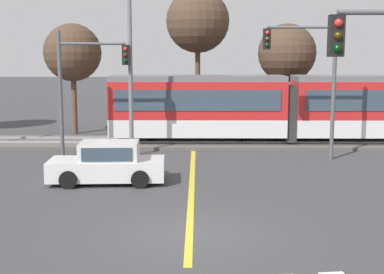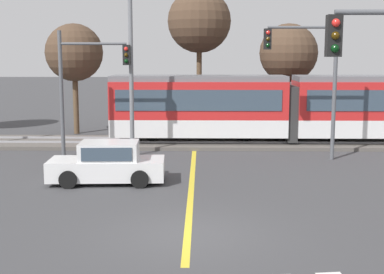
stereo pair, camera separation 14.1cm
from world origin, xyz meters
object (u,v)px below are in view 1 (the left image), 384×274
Objects in this scene: traffic_light_far_right at (311,67)px; bare_tree_west at (73,53)px; bare_tree_far_east at (287,53)px; light_rail_tram at (289,106)px; sedan_crossing at (107,164)px; traffic_light_far_left at (84,76)px; street_lamp_centre at (134,55)px; bare_tree_east at (198,22)px.

traffic_light_far_right is 14.57m from bare_tree_west.
light_rail_tram is at bearing -97.18° from bare_tree_far_east.
bare_tree_west is (-4.02, 12.33, 4.07)m from sedan_crossing.
street_lamp_centre reaches higher than traffic_light_far_left.
traffic_light_far_left is at bearing -172.54° from street_lamp_centre.
bare_tree_east is at bearing 171.62° from bare_tree_far_east.
light_rail_tram is at bearing 93.56° from traffic_light_far_right.
sedan_crossing is at bearing -123.52° from bare_tree_far_east.
light_rail_tram is at bearing -47.72° from bare_tree_east.
traffic_light_far_left is at bearing -160.20° from light_rail_tram.
street_lamp_centre is (0.40, 5.29, 3.94)m from sedan_crossing.
sedan_crossing is 6.11m from traffic_light_far_left.
light_rail_tram is at bearing 23.11° from street_lamp_centre.
bare_tree_west is 1.00× the size of bare_tree_far_east.
sedan_crossing is at bearing -151.20° from traffic_light_far_right.
street_lamp_centre is 1.27× the size of bare_tree_west.
street_lamp_centre is 1.26× the size of bare_tree_far_east.
bare_tree_east is at bearing 76.53° from sedan_crossing.
street_lamp_centre is 9.18m from bare_tree_east.
street_lamp_centre reaches higher than bare_tree_west.
traffic_light_far_right is 0.98× the size of bare_tree_west.
bare_tree_east is at bearing 11.12° from bare_tree_west.
traffic_light_far_right is 8.46m from bare_tree_far_east.
bare_tree_east reaches higher than light_rail_tram.
light_rail_tram is 2.84× the size of bare_tree_far_east.
street_lamp_centre reaches higher than sedan_crossing.
bare_tree_east is (-4.99, 9.21, 2.53)m from traffic_light_far_right.
traffic_light_far_right is 7.94m from street_lamp_centre.
traffic_light_far_left is 0.89× the size of bare_tree_west.
bare_tree_west reaches higher than traffic_light_far_right.
traffic_light_far_left is 0.91× the size of traffic_light_far_right.
bare_tree_west is 7.69m from bare_tree_east.
traffic_light_far_left is 13.17m from bare_tree_far_east.
traffic_light_far_right is 0.97× the size of bare_tree_far_east.
traffic_light_far_right is (0.25, -3.99, 2.07)m from light_rail_tram.
light_rail_tram is 2.85× the size of bare_tree_west.
street_lamp_centre reaches higher than bare_tree_far_east.
traffic_light_far_left is 0.88× the size of bare_tree_far_east.
bare_tree_east is 5.69m from bare_tree_far_east.
bare_tree_far_east is at bearing 56.48° from sedan_crossing.
street_lamp_centre is at bearing -156.89° from light_rail_tram.
light_rail_tram reaches higher than sedan_crossing.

